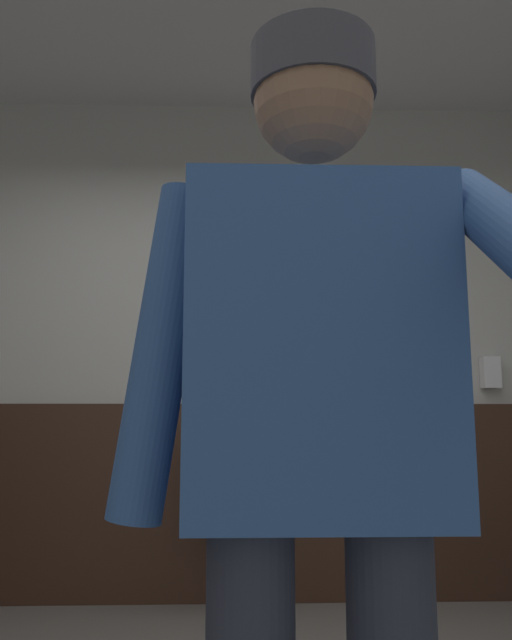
# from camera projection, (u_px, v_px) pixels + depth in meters

# --- Properties ---
(wall_back) EXTENTS (4.75, 0.12, 2.88)m
(wall_back) POSITION_uv_depth(u_px,v_px,m) (231.00, 340.00, 3.63)
(wall_back) COLOR #B2B2AD
(wall_back) RESTS_ON ground_plane
(wainscot_band_back) EXTENTS (4.15, 0.03, 1.07)m
(wainscot_band_back) POSITION_uv_depth(u_px,v_px,m) (230.00, 501.00, 3.42)
(wainscot_band_back) COLOR #382319
(wainscot_band_back) RESTS_ON ground_plane
(urinal_solo) EXTENTS (0.40, 0.34, 1.24)m
(urinal_solo) POSITION_uv_depth(u_px,v_px,m) (224.00, 458.00, 3.31)
(urinal_solo) COLOR white
(urinal_solo) RESTS_ON ground_plane
(person) EXTENTS (0.64, 0.60, 1.65)m
(person) POSITION_uv_depth(u_px,v_px,m) (319.00, 435.00, 1.00)
(person) COLOR #2D3342
(person) RESTS_ON ground_plane
(soap_dispenser) EXTENTS (0.10, 0.07, 0.18)m
(soap_dispenser) POSITION_uv_depth(u_px,v_px,m) (490.00, 372.00, 3.55)
(soap_dispenser) COLOR silver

